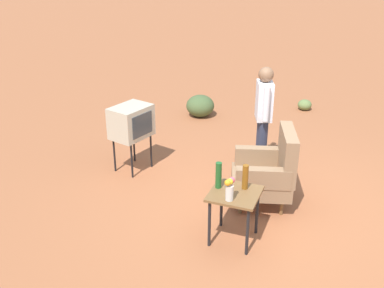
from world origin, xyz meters
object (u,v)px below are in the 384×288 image
Objects in this scene: side_table at (235,200)px; flower_vase at (230,188)px; bottle_tall_amber at (245,177)px; bottle_wine_green at (219,175)px; person_standing at (263,114)px; tv_on_stand at (131,122)px; armchair at (269,170)px.

flower_vase is at bearing -4.61° from side_table.
flower_vase is (0.31, -0.09, -0.00)m from bottle_tall_amber.
flower_vase is (0.22, 0.20, -0.01)m from bottle_wine_green.
bottle_wine_green is at bearing -101.50° from side_table.
bottle_tall_amber is 0.31m from bottle_wine_green.
flower_vase is at bearing 3.10° from person_standing.
bottle_wine_green is (-0.04, -0.21, 0.25)m from side_table.
tv_on_stand is 3.89× the size of flower_vase.
person_standing reaches higher than flower_vase.
person_standing is 1.76m from bottle_tall_amber.
side_table is at bearing -11.44° from armchair.
armchair is at bearing 169.61° from flower_vase.
person_standing reaches higher than bottle_tall_amber.
armchair is at bearing 155.85° from bottle_wine_green.
person_standing is (-0.67, 1.85, 0.16)m from tv_on_stand.
bottle_wine_green is at bearing -137.75° from flower_vase.
armchair reaches higher than side_table.
armchair is 0.97m from side_table.
bottle_wine_green is (0.09, -0.29, 0.01)m from bottle_tall_amber.
bottle_tall_amber is 0.94× the size of bottle_wine_green.
person_standing is at bearing 109.80° from tv_on_stand.
bottle_wine_green is (0.91, -0.41, 0.30)m from armchair.
bottle_tall_amber is 0.32m from flower_vase.
side_table is 0.29m from bottle_tall_amber.
armchair is 2.20m from tv_on_stand.
person_standing is at bearing -176.17° from side_table.
armchair is 0.88m from bottle_tall_amber.
flower_vase is at bearing -16.70° from bottle_tall_amber.
tv_on_stand reaches higher than flower_vase.
tv_on_stand is at bearing -123.38° from bottle_wine_green.
tv_on_stand is at bearing -121.36° from side_table.
armchair reaches higher than bottle_wine_green.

